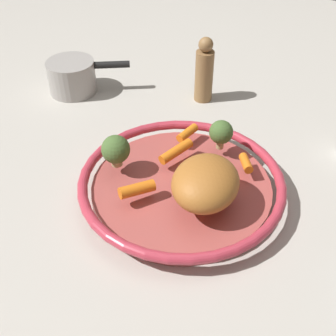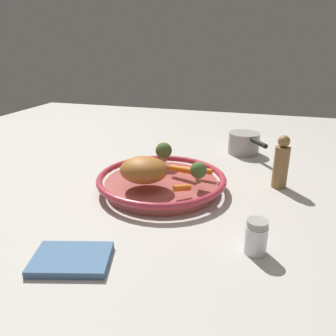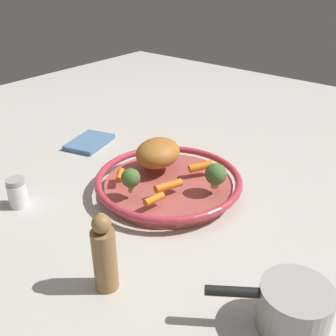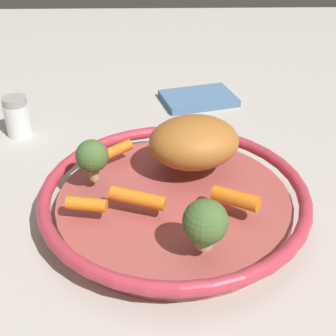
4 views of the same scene
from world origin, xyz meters
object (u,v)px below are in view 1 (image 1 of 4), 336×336
(broccoli_floret_large, at_px, (116,150))
(saucepan, at_px, (73,76))
(roast_chicken_piece, at_px, (205,183))
(baby_carrot_back, at_px, (187,133))
(baby_carrot_near_rim, at_px, (176,151))
(pepper_mill, at_px, (204,72))
(broccoli_floret_small, at_px, (221,133))
(baby_carrot_center, at_px, (246,163))
(baby_carrot_right, at_px, (137,189))
(serving_bowl, at_px, (182,185))

(broccoli_floret_large, height_order, saucepan, broccoli_floret_large)
(roast_chicken_piece, xyz_separation_m, baby_carrot_back, (-0.14, -0.10, -0.03))
(baby_carrot_near_rim, distance_m, pepper_mill, 0.28)
(baby_carrot_back, bearing_deg, roast_chicken_piece, 37.41)
(baby_carrot_back, relative_size, broccoli_floret_small, 0.86)
(baby_carrot_center, bearing_deg, roast_chicken_piece, -13.63)
(baby_carrot_center, height_order, broccoli_floret_small, broccoli_floret_small)
(baby_carrot_back, xyz_separation_m, broccoli_floret_small, (0.00, 0.07, 0.03))
(roast_chicken_piece, relative_size, pepper_mill, 0.83)
(baby_carrot_center, height_order, pepper_mill, pepper_mill)
(baby_carrot_center, relative_size, saucepan, 0.25)
(baby_carrot_back, bearing_deg, pepper_mill, -161.76)
(roast_chicken_piece, xyz_separation_m, baby_carrot_right, (0.04, -0.10, -0.02))
(baby_carrot_near_rim, height_order, baby_carrot_back, baby_carrot_near_rim)
(baby_carrot_back, bearing_deg, serving_bowl, 23.62)
(roast_chicken_piece, height_order, baby_carrot_right, roast_chicken_piece)
(serving_bowl, height_order, saucepan, saucepan)
(baby_carrot_right, bearing_deg, pepper_mill, -169.39)
(roast_chicken_piece, height_order, saucepan, roast_chicken_piece)
(broccoli_floret_small, relative_size, pepper_mill, 0.38)
(saucepan, bearing_deg, roast_chicken_piece, 64.30)
(roast_chicken_piece, height_order, baby_carrot_center, roast_chicken_piece)
(baby_carrot_center, xyz_separation_m, pepper_mill, (-0.23, -0.20, 0.02))
(roast_chicken_piece, height_order, baby_carrot_near_rim, roast_chicken_piece)
(broccoli_floret_large, xyz_separation_m, saucepan, (-0.22, -0.28, -0.04))
(baby_carrot_right, relative_size, broccoli_floret_small, 1.05)
(broccoli_floret_large, bearing_deg, broccoli_floret_small, 135.01)
(pepper_mill, bearing_deg, baby_carrot_right, 10.61)
(baby_carrot_near_rim, xyz_separation_m, baby_carrot_back, (-0.06, -0.01, -0.00))
(baby_carrot_right, bearing_deg, baby_carrot_center, 140.63)
(broccoli_floret_large, distance_m, saucepan, 0.36)
(pepper_mill, xyz_separation_m, saucepan, (0.12, -0.28, -0.03))
(baby_carrot_near_rim, relative_size, broccoli_floret_small, 1.23)
(baby_carrot_center, height_order, broccoli_floret_large, broccoli_floret_large)
(baby_carrot_right, distance_m, pepper_mill, 0.39)
(roast_chicken_piece, distance_m, baby_carrot_near_rim, 0.12)
(roast_chicken_piece, height_order, broccoli_floret_large, roast_chicken_piece)
(baby_carrot_center, xyz_separation_m, baby_carrot_back, (-0.03, -0.13, 0.00))
(baby_carrot_near_rim, xyz_separation_m, baby_carrot_center, (-0.03, 0.12, -0.00))
(serving_bowl, bearing_deg, baby_carrot_near_rim, -141.15)
(baby_carrot_right, bearing_deg, baby_carrot_near_rim, 177.63)
(serving_bowl, relative_size, roast_chicken_piece, 2.84)
(baby_carrot_right, height_order, baby_carrot_back, baby_carrot_right)
(baby_carrot_near_rim, height_order, saucepan, saucepan)
(roast_chicken_piece, relative_size, baby_carrot_center, 2.90)
(baby_carrot_right, distance_m, broccoli_floret_large, 0.09)
(broccoli_floret_large, height_order, broccoli_floret_small, broccoli_floret_large)
(broccoli_floret_large, height_order, pepper_mill, pepper_mill)
(broccoli_floret_large, xyz_separation_m, pepper_mill, (-0.34, -0.00, -0.01))
(broccoli_floret_small, xyz_separation_m, pepper_mill, (-0.20, -0.14, -0.01))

